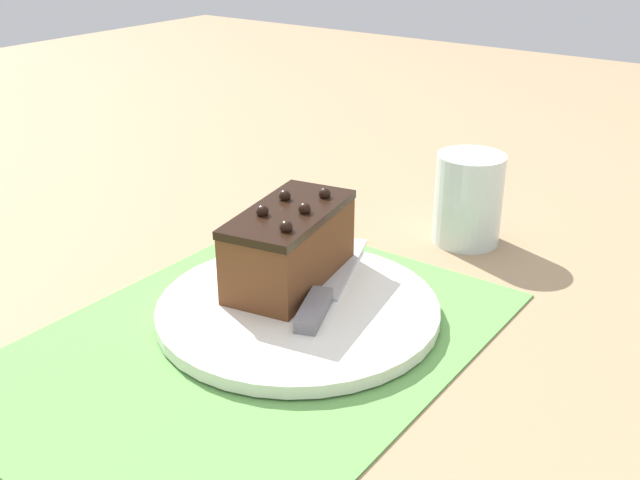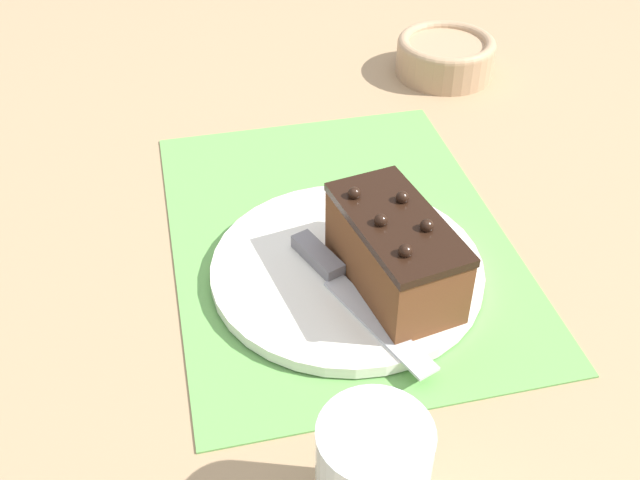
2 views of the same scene
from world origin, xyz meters
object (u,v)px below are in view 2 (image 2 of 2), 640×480
cake_plate (347,269)px  chocolate_cake (395,251)px  drinking_glass (372,479)px  serving_knife (338,277)px  small_bowl (445,55)px

cake_plate → chocolate_cake: chocolate_cake is taller
drinking_glass → chocolate_cake: bearing=-20.9°
chocolate_cake → serving_knife: (0.01, 0.05, -0.03)m
cake_plate → drinking_glass: 0.26m
chocolate_cake → drinking_glass: drinking_glass is taller
drinking_glass → small_bowl: drinking_glass is taller
serving_knife → chocolate_cake: bearing=144.6°
small_bowl → serving_knife: bearing=147.8°
cake_plate → drinking_glass: drinking_glass is taller
chocolate_cake → serving_knife: size_ratio=0.82×
cake_plate → chocolate_cake: bearing=-133.6°
cake_plate → chocolate_cake: 0.07m
chocolate_cake → small_bowl: bearing=-26.2°
serving_knife → small_bowl: 0.48m
drinking_glass → small_bowl: bearing=-24.5°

